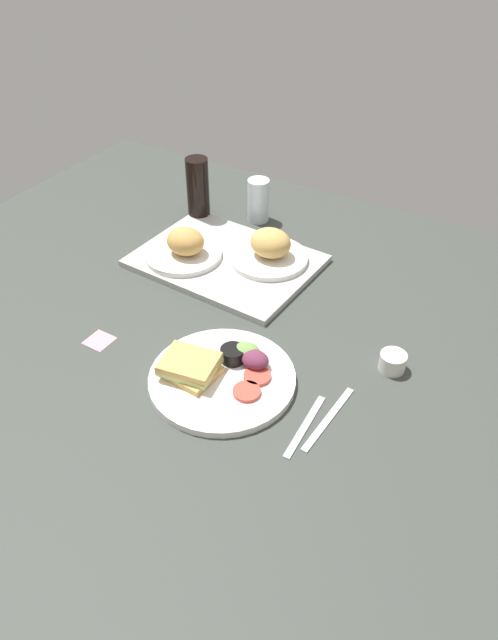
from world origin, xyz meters
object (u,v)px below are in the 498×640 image
at_px(bread_plate_near, 184,248).
at_px(espresso_cup, 393,362).
at_px(bread_plate_far, 270,250).
at_px(sticky_note, 99,340).
at_px(serving_tray, 226,261).
at_px(plate_with_salad, 221,374).
at_px(soda_bottle, 198,189).
at_px(knife, 328,418).
at_px(drinking_glass, 258,200).
at_px(fork, 305,426).

height_order(bread_plate_near, espresso_cup, bread_plate_near).
xyz_separation_m(bread_plate_far, sticky_note, (-0.18, -0.46, -0.05)).
distance_m(serving_tray, plate_with_salad, 0.43).
xyz_separation_m(plate_with_salad, soda_bottle, (-0.42, 0.53, 0.08)).
bearing_deg(plate_with_salad, espresso_cup, 35.97).
xyz_separation_m(soda_bottle, knife, (0.66, -0.52, -0.09)).
relative_size(serving_tray, sticky_note, 8.04).
distance_m(serving_tray, drinking_glass, 0.25).
bearing_deg(espresso_cup, drinking_glass, 144.33).
distance_m(fork, sticky_note, 0.50).
height_order(serving_tray, espresso_cup, espresso_cup).
relative_size(bread_plate_near, plate_with_salad, 0.67).
distance_m(bread_plate_near, plate_with_salad, 0.45).
height_order(bread_plate_near, soda_bottle, soda_bottle).
bearing_deg(bread_plate_near, espresso_cup, -10.07).
xyz_separation_m(bread_plate_near, sticky_note, (0.02, -0.36, -0.04)).
xyz_separation_m(soda_bottle, espresso_cup, (0.71, -0.32, -0.07)).
relative_size(plate_with_salad, fork, 1.77).
height_order(plate_with_salad, drinking_glass, drinking_glass).
distance_m(serving_tray, soda_bottle, 0.27).
height_order(plate_with_salad, knife, plate_with_salad).
bearing_deg(serving_tray, espresso_cup, -17.04).
height_order(serving_tray, bread_plate_near, bread_plate_near).
distance_m(bread_plate_near, espresso_cup, 0.62).
xyz_separation_m(bread_plate_near, fork, (0.53, -0.34, -0.04)).
xyz_separation_m(bread_plate_far, drinking_glass, (-0.15, 0.19, 0.01)).
bearing_deg(fork, espresso_cup, -22.71).
height_order(bread_plate_near, knife, bread_plate_near).
xyz_separation_m(bread_plate_near, knife, (0.56, -0.30, -0.04)).
bearing_deg(knife, espresso_cup, -12.22).
bearing_deg(bread_plate_near, soda_bottle, 115.64).
xyz_separation_m(serving_tray, soda_bottle, (-0.20, 0.16, 0.08)).
xyz_separation_m(knife, sticky_note, (-0.53, -0.05, -0.00)).
distance_m(serving_tray, fork, 0.58).
xyz_separation_m(fork, sticky_note, (-0.50, -0.01, -0.00)).
bearing_deg(soda_bottle, bread_plate_far, -20.38).
xyz_separation_m(drinking_glass, espresso_cup, (0.56, -0.40, -0.04)).
bearing_deg(sticky_note, bread_plate_near, 93.42).
xyz_separation_m(bread_plate_far, espresso_cup, (0.41, -0.21, -0.03)).
relative_size(drinking_glass, knife, 0.66).
distance_m(plate_with_salad, espresso_cup, 0.36).
bearing_deg(knife, soda_bottle, 55.14).
xyz_separation_m(plate_with_salad, knife, (0.24, 0.02, -0.01)).
distance_m(bread_plate_far, soda_bottle, 0.32).
bearing_deg(drinking_glass, sticky_note, -92.58).
relative_size(espresso_cup, knife, 0.29).
bearing_deg(bread_plate_near, sticky_note, -86.58).
height_order(serving_tray, drinking_glass, drinking_glass).
height_order(bread_plate_far, soda_bottle, soda_bottle).
bearing_deg(plate_with_salad, drinking_glass, 113.69).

